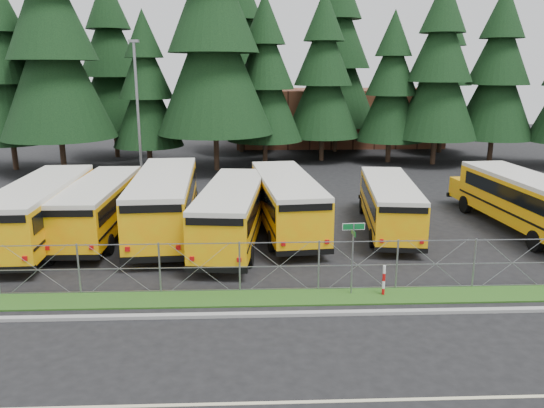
{
  "coord_description": "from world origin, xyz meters",
  "views": [
    {
      "loc": [
        -3.53,
        -19.8,
        8.28
      ],
      "look_at": [
        -2.58,
        4.0,
        2.16
      ],
      "focal_mm": 35.0,
      "sensor_mm": 36.0,
      "label": 1
    }
  ],
  "objects_px": {
    "bus_1": "(102,208)",
    "striped_bollard": "(384,281)",
    "bus_0": "(44,212)",
    "street_sign": "(353,243)",
    "bus_4": "(285,203)",
    "bus_3": "(233,214)",
    "bus_2": "(166,204)",
    "bus_6": "(388,206)",
    "light_standard": "(138,109)",
    "bus_east": "(521,203)"
  },
  "relations": [
    {
      "from": "bus_1",
      "to": "striped_bollard",
      "type": "distance_m",
      "value": 14.93
    },
    {
      "from": "bus_0",
      "to": "street_sign",
      "type": "height_order",
      "value": "bus_0"
    },
    {
      "from": "bus_4",
      "to": "street_sign",
      "type": "height_order",
      "value": "bus_4"
    },
    {
      "from": "bus_3",
      "to": "street_sign",
      "type": "relative_size",
      "value": 3.89
    },
    {
      "from": "bus_0",
      "to": "bus_1",
      "type": "relative_size",
      "value": 1.08
    },
    {
      "from": "bus_0",
      "to": "bus_2",
      "type": "bearing_deg",
      "value": 9.47
    },
    {
      "from": "bus_0",
      "to": "bus_6",
      "type": "distance_m",
      "value": 17.26
    },
    {
      "from": "street_sign",
      "to": "bus_4",
      "type": "bearing_deg",
      "value": 103.26
    },
    {
      "from": "bus_0",
      "to": "bus_4",
      "type": "relative_size",
      "value": 1.03
    },
    {
      "from": "bus_4",
      "to": "light_standard",
      "type": "distance_m",
      "value": 15.1
    },
    {
      "from": "striped_bollard",
      "to": "street_sign",
      "type": "bearing_deg",
      "value": 172.7
    },
    {
      "from": "bus_1",
      "to": "light_standard",
      "type": "relative_size",
      "value": 1.05
    },
    {
      "from": "striped_bollard",
      "to": "light_standard",
      "type": "distance_m",
      "value": 23.72
    },
    {
      "from": "light_standard",
      "to": "bus_2",
      "type": "bearing_deg",
      "value": -72.95
    },
    {
      "from": "bus_0",
      "to": "street_sign",
      "type": "distance_m",
      "value": 15.43
    },
    {
      "from": "bus_6",
      "to": "bus_east",
      "type": "distance_m",
      "value": 6.91
    },
    {
      "from": "bus_2",
      "to": "bus_3",
      "type": "xyz_separation_m",
      "value": [
        3.49,
        -1.65,
        -0.14
      ]
    },
    {
      "from": "bus_3",
      "to": "street_sign",
      "type": "xyz_separation_m",
      "value": [
        4.62,
        -6.38,
        0.6
      ]
    },
    {
      "from": "bus_6",
      "to": "street_sign",
      "type": "height_order",
      "value": "street_sign"
    },
    {
      "from": "bus_1",
      "to": "bus_3",
      "type": "relative_size",
      "value": 0.97
    },
    {
      "from": "bus_4",
      "to": "striped_bollard",
      "type": "bearing_deg",
      "value": -75.64
    },
    {
      "from": "bus_0",
      "to": "bus_east",
      "type": "distance_m",
      "value": 24.13
    },
    {
      "from": "bus_1",
      "to": "light_standard",
      "type": "bearing_deg",
      "value": 91.65
    },
    {
      "from": "bus_0",
      "to": "bus_1",
      "type": "bearing_deg",
      "value": 21.63
    },
    {
      "from": "bus_6",
      "to": "light_standard",
      "type": "distance_m",
      "value": 19.13
    },
    {
      "from": "bus_6",
      "to": "striped_bollard",
      "type": "height_order",
      "value": "bus_6"
    },
    {
      "from": "bus_0",
      "to": "bus_2",
      "type": "distance_m",
      "value": 5.8
    },
    {
      "from": "bus_3",
      "to": "bus_6",
      "type": "relative_size",
      "value": 1.08
    },
    {
      "from": "bus_east",
      "to": "street_sign",
      "type": "relative_size",
      "value": 4.0
    },
    {
      "from": "bus_1",
      "to": "bus_east",
      "type": "bearing_deg",
      "value": 0.14
    },
    {
      "from": "bus_0",
      "to": "bus_east",
      "type": "xyz_separation_m",
      "value": [
        24.11,
        0.91,
        -0.04
      ]
    },
    {
      "from": "bus_1",
      "to": "bus_east",
      "type": "relative_size",
      "value": 0.95
    },
    {
      "from": "bus_east",
      "to": "striped_bollard",
      "type": "distance_m",
      "value": 12.16
    },
    {
      "from": "bus_6",
      "to": "light_standard",
      "type": "xyz_separation_m",
      "value": [
        -14.97,
        11.15,
        4.17
      ]
    },
    {
      "from": "bus_1",
      "to": "bus_4",
      "type": "height_order",
      "value": "bus_4"
    },
    {
      "from": "street_sign",
      "to": "bus_0",
      "type": "bearing_deg",
      "value": 153.41
    },
    {
      "from": "bus_0",
      "to": "bus_2",
      "type": "relative_size",
      "value": 0.96
    },
    {
      "from": "bus_2",
      "to": "light_standard",
      "type": "xyz_separation_m",
      "value": [
        -3.44,
        11.23,
        3.93
      ]
    },
    {
      "from": "bus_3",
      "to": "bus_east",
      "type": "height_order",
      "value": "bus_east"
    },
    {
      "from": "street_sign",
      "to": "bus_east",
      "type": "bearing_deg",
      "value": 37.1
    },
    {
      "from": "bus_4",
      "to": "bus_east",
      "type": "xyz_separation_m",
      "value": [
        12.28,
        -0.5,
        0.01
      ]
    },
    {
      "from": "bus_4",
      "to": "light_standard",
      "type": "relative_size",
      "value": 1.1
    },
    {
      "from": "bus_0",
      "to": "bus_2",
      "type": "xyz_separation_m",
      "value": [
        5.68,
        1.13,
        0.07
      ]
    },
    {
      "from": "bus_east",
      "to": "striped_bollard",
      "type": "height_order",
      "value": "bus_east"
    },
    {
      "from": "bus_1",
      "to": "bus_3",
      "type": "xyz_separation_m",
      "value": [
        6.72,
        -1.58,
        0.04
      ]
    },
    {
      "from": "bus_2",
      "to": "bus_4",
      "type": "bearing_deg",
      "value": -0.57
    },
    {
      "from": "bus_2",
      "to": "bus_east",
      "type": "relative_size",
      "value": 1.07
    },
    {
      "from": "bus_4",
      "to": "bus_east",
      "type": "relative_size",
      "value": 0.99
    },
    {
      "from": "light_standard",
      "to": "striped_bollard",
      "type": "bearing_deg",
      "value": -56.75
    },
    {
      "from": "bus_0",
      "to": "bus_4",
      "type": "xyz_separation_m",
      "value": [
        11.83,
        1.41,
        -0.04
      ]
    }
  ]
}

